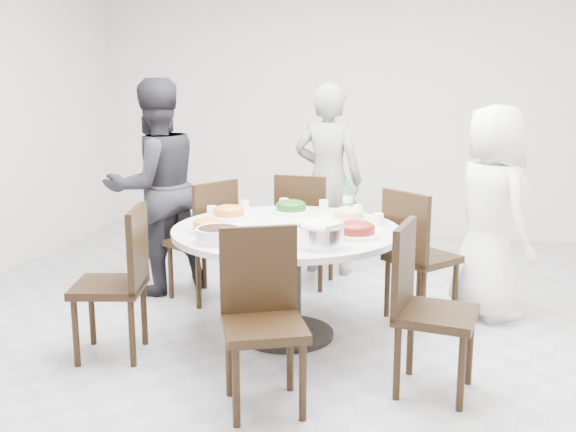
% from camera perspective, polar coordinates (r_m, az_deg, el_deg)
% --- Properties ---
extents(floor, '(6.00, 6.00, 0.01)m').
position_cam_1_polar(floor, '(4.69, 2.95, -9.87)').
color(floor, '#A3A3A7').
rests_on(floor, ground).
extents(wall_back, '(6.00, 0.01, 2.80)m').
position_cam_1_polar(wall_back, '(7.33, 6.91, 9.29)').
color(wall_back, silver).
rests_on(wall_back, ground).
extents(wall_front, '(6.00, 0.01, 2.80)m').
position_cam_1_polar(wall_front, '(1.50, -15.26, -2.00)').
color(wall_front, silver).
rests_on(wall_front, ground).
extents(dining_table, '(1.50, 1.50, 0.75)m').
position_cam_1_polar(dining_table, '(4.51, -0.13, -5.66)').
color(dining_table, silver).
rests_on(dining_table, floor).
extents(chair_ne, '(0.59, 0.59, 0.95)m').
position_cam_1_polar(chair_ne, '(4.90, 11.30, -3.23)').
color(chair_ne, black).
rests_on(chair_ne, floor).
extents(chair_n, '(0.46, 0.46, 0.95)m').
position_cam_1_polar(chair_n, '(5.58, 1.56, -1.12)').
color(chair_n, black).
rests_on(chair_n, floor).
extents(chair_nw, '(0.58, 0.58, 0.95)m').
position_cam_1_polar(chair_nw, '(5.28, -7.41, -1.99)').
color(chair_nw, black).
rests_on(chair_nw, floor).
extents(chair_sw, '(0.50, 0.50, 0.95)m').
position_cam_1_polar(chair_sw, '(4.33, -14.93, -5.49)').
color(chair_sw, black).
rests_on(chair_sw, floor).
extents(chair_s, '(0.55, 0.55, 0.95)m').
position_cam_1_polar(chair_s, '(3.54, -2.03, -9.07)').
color(chair_s, black).
rests_on(chair_s, floor).
extents(chair_se, '(0.49, 0.49, 0.95)m').
position_cam_1_polar(chair_se, '(3.80, 12.46, -7.85)').
color(chair_se, black).
rests_on(chair_se, floor).
extents(diner_right, '(0.80, 0.89, 1.53)m').
position_cam_1_polar(diner_right, '(5.03, 16.83, 0.28)').
color(diner_right, white).
rests_on(diner_right, floor).
extents(diner_middle, '(0.66, 0.48, 1.66)m').
position_cam_1_polar(diner_middle, '(5.88, 3.41, 3.09)').
color(diner_middle, black).
rests_on(diner_middle, floor).
extents(diner_left, '(1.03, 1.05, 1.71)m').
position_cam_1_polar(diner_left, '(5.46, -11.18, 2.43)').
color(diner_left, black).
rests_on(diner_left, floor).
extents(dish_greens, '(0.28, 0.28, 0.07)m').
position_cam_1_polar(dish_greens, '(4.87, 0.26, 0.67)').
color(dish_greens, white).
rests_on(dish_greens, dining_table).
extents(dish_pale, '(0.26, 0.26, 0.07)m').
position_cam_1_polar(dish_pale, '(4.64, 5.15, 0.04)').
color(dish_pale, white).
rests_on(dish_pale, dining_table).
extents(dish_orange, '(0.27, 0.27, 0.07)m').
position_cam_1_polar(dish_orange, '(4.70, -5.01, 0.22)').
color(dish_orange, white).
rests_on(dish_orange, dining_table).
extents(dish_redbrown, '(0.30, 0.30, 0.08)m').
position_cam_1_polar(dish_redbrown, '(4.19, 5.77, -1.26)').
color(dish_redbrown, white).
rests_on(dish_redbrown, dining_table).
extents(dish_tofu, '(0.25, 0.25, 0.06)m').
position_cam_1_polar(dish_tofu, '(4.31, -6.78, -0.98)').
color(dish_tofu, white).
rests_on(dish_tofu, dining_table).
extents(rice_bowl, '(0.28, 0.28, 0.12)m').
position_cam_1_polar(rice_bowl, '(3.95, 2.79, -1.71)').
color(rice_bowl, silver).
rests_on(rice_bowl, dining_table).
extents(soup_bowl, '(0.28, 0.28, 0.09)m').
position_cam_1_polar(soup_bowl, '(4.06, -5.89, -1.61)').
color(soup_bowl, white).
rests_on(soup_bowl, dining_table).
extents(beverage_bottle, '(0.07, 0.07, 0.25)m').
position_cam_1_polar(beverage_bottle, '(4.85, 5.11, 1.67)').
color(beverage_bottle, '#337F45').
rests_on(beverage_bottle, dining_table).
extents(tea_cups, '(0.07, 0.07, 0.08)m').
position_cam_1_polar(tea_cups, '(5.00, 1.80, 1.00)').
color(tea_cups, white).
rests_on(tea_cups, dining_table).
extents(chopsticks, '(0.24, 0.04, 0.01)m').
position_cam_1_polar(chopsticks, '(5.01, 1.72, 0.63)').
color(chopsticks, tan).
rests_on(chopsticks, dining_table).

